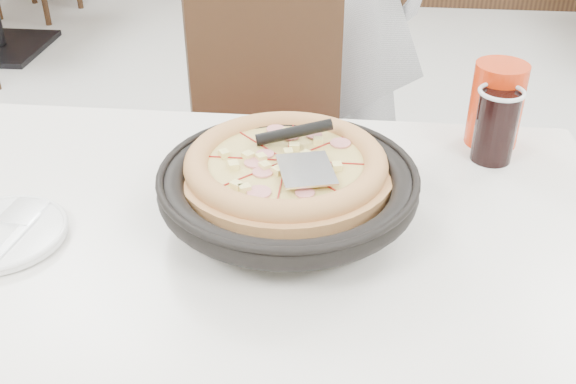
# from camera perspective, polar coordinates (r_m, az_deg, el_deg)

# --- Properties ---
(chair_far) EXTENTS (0.54, 0.54, 0.95)m
(chair_far) POSITION_cam_1_polar(r_m,az_deg,el_deg) (1.77, -0.25, 2.08)
(chair_far) COLOR black
(chair_far) RESTS_ON floor
(trivet) EXTENTS (0.14, 0.14, 0.04)m
(trivet) POSITION_cam_1_polar(r_m,az_deg,el_deg) (1.10, -0.26, -0.56)
(trivet) COLOR black
(trivet) RESTS_ON main_table
(pizza_pan) EXTENTS (0.36, 0.36, 0.01)m
(pizza_pan) POSITION_cam_1_polar(r_m,az_deg,el_deg) (1.07, 0.00, -0.36)
(pizza_pan) COLOR black
(pizza_pan) RESTS_ON trivet
(pizza) EXTENTS (0.38, 0.38, 0.02)m
(pizza) POSITION_cam_1_polar(r_m,az_deg,el_deg) (1.09, -0.18, 1.70)
(pizza) COLOR #B27D48
(pizza) RESTS_ON pizza_pan
(pizza_server) EXTENTS (0.11, 0.12, 0.00)m
(pizza_server) POSITION_cam_1_polar(r_m,az_deg,el_deg) (1.04, 1.55, 1.94)
(pizza_server) COLOR white
(pizza_server) RESTS_ON pizza
(side_plate) EXTENTS (0.21, 0.21, 0.01)m
(side_plate) POSITION_cam_1_polar(r_m,az_deg,el_deg) (1.13, -23.10, -3.29)
(side_plate) COLOR white
(side_plate) RESTS_ON napkin
(fork) EXTENTS (0.03, 0.15, 0.00)m
(fork) POSITION_cam_1_polar(r_m,az_deg,el_deg) (1.09, -22.38, -3.83)
(fork) COLOR white
(fork) RESTS_ON side_plate
(cola_glass) EXTENTS (0.08, 0.08, 0.13)m
(cola_glass) POSITION_cam_1_polar(r_m,az_deg,el_deg) (1.28, 17.16, 5.24)
(cola_glass) COLOR black
(cola_glass) RESTS_ON main_table
(red_cup) EXTENTS (0.11, 0.11, 0.16)m
(red_cup) POSITION_cam_1_polar(r_m,az_deg,el_deg) (1.33, 17.21, 7.08)
(red_cup) COLOR red
(red_cup) RESTS_ON main_table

